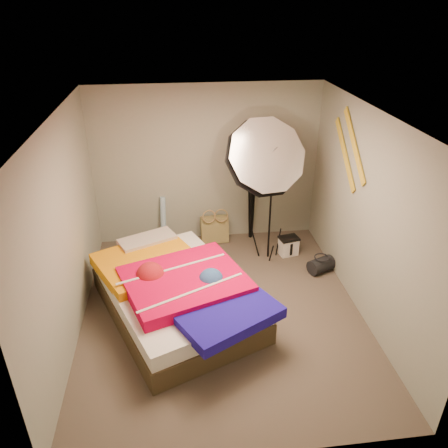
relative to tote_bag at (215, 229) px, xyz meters
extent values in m
plane|color=brown|center=(-0.09, -1.80, -0.22)|extent=(4.00, 4.00, 0.00)
plane|color=silver|center=(-0.09, -1.80, 2.28)|extent=(4.00, 4.00, 0.00)
plane|color=gray|center=(-0.09, 0.20, 1.03)|extent=(3.50, 0.00, 3.50)
plane|color=gray|center=(-0.09, -3.80, 1.03)|extent=(3.50, 0.00, 3.50)
plane|color=gray|center=(-1.84, -1.80, 1.03)|extent=(0.00, 4.00, 4.00)
plane|color=gray|center=(1.66, -1.80, 1.03)|extent=(0.00, 4.00, 4.00)
cube|color=#9E9057|center=(0.00, 0.00, 0.00)|extent=(0.45, 0.21, 0.46)
cylinder|color=#5594BF|center=(-0.82, 0.10, 0.16)|extent=(0.13, 0.23, 0.78)
cube|color=white|center=(1.10, -0.53, -0.09)|extent=(0.31, 0.25, 0.27)
cylinder|color=black|center=(1.45, -1.07, -0.11)|extent=(0.43, 0.36, 0.22)
cube|color=gold|center=(1.64, -1.20, 1.73)|extent=(0.02, 0.91, 0.78)
cube|color=gold|center=(1.64, -0.95, 1.53)|extent=(0.02, 0.91, 0.78)
cube|color=#453723|center=(-0.67, -1.74, -0.08)|extent=(2.25, 2.60, 0.28)
cube|color=white|center=(-0.67, -1.74, 0.16)|extent=(2.19, 2.54, 0.20)
cube|color=orange|center=(-1.01, -1.36, 0.30)|extent=(1.54, 1.47, 0.15)
cube|color=#D90039|center=(-0.55, -1.87, 0.32)|extent=(1.68, 1.55, 0.17)
cube|color=#1C11A4|center=(-0.15, -2.41, 0.29)|extent=(1.37, 1.29, 0.13)
cube|color=#C0899C|center=(-1.03, -0.89, 0.34)|extent=(0.84, 0.64, 0.15)
cylinder|color=black|center=(0.77, -0.56, 0.67)|extent=(0.03, 0.03, 1.78)
cube|color=black|center=(0.77, -0.56, 1.50)|extent=(0.07, 0.07, 0.11)
cone|color=white|center=(0.60, -0.73, 1.44)|extent=(1.31, 0.89, 1.30)
cylinder|color=black|center=(0.61, 0.08, 0.42)|extent=(0.06, 0.06, 1.29)
cube|color=black|center=(0.61, 0.08, 1.13)|extent=(0.10, 0.10, 0.13)
camera|label=1|loc=(-0.61, -6.20, 3.39)|focal=35.00mm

